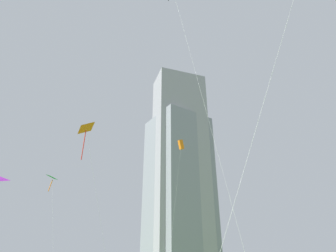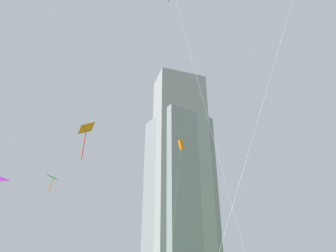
{
  "view_description": "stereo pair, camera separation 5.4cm",
  "coord_description": "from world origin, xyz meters",
  "px_view_note": "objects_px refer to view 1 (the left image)",
  "views": [
    {
      "loc": [
        -5.32,
        -8.77,
        2.0
      ],
      "look_at": [
        2.98,
        10.03,
        13.11
      ],
      "focal_mm": 32.11,
      "sensor_mm": 36.0,
      "label": 1
    },
    {
      "loc": [
        -5.27,
        -8.8,
        2.0
      ],
      "look_at": [
        2.98,
        10.03,
        13.11
      ],
      "focal_mm": 32.11,
      "sensor_mm": 36.0,
      "label": 2
    }
  ],
  "objects_px": {
    "kite_flying_1": "(52,179)",
    "distant_highrise_0": "(181,169)",
    "kite_flying_4": "(86,131)",
    "kite_flying_3": "(181,145)",
    "distant_highrise_1": "(179,196)"
  },
  "relations": [
    {
      "from": "kite_flying_3",
      "to": "distant_highrise_0",
      "type": "distance_m",
      "value": 95.53
    },
    {
      "from": "kite_flying_4",
      "to": "distant_highrise_0",
      "type": "relative_size",
      "value": 0.19
    },
    {
      "from": "distant_highrise_0",
      "to": "distant_highrise_1",
      "type": "xyz_separation_m",
      "value": [
        0.64,
        3.14,
        -11.87
      ]
    },
    {
      "from": "kite_flying_3",
      "to": "kite_flying_4",
      "type": "bearing_deg",
      "value": -164.34
    },
    {
      "from": "kite_flying_1",
      "to": "distant_highrise_0",
      "type": "relative_size",
      "value": 0.15
    },
    {
      "from": "kite_flying_4",
      "to": "distant_highrise_0",
      "type": "distance_m",
      "value": 106.41
    },
    {
      "from": "kite_flying_1",
      "to": "kite_flying_3",
      "type": "distance_m",
      "value": 18.31
    },
    {
      "from": "kite_flying_3",
      "to": "kite_flying_4",
      "type": "xyz_separation_m",
      "value": [
        -14.37,
        -4.03,
        -2.63
      ]
    },
    {
      "from": "distant_highrise_0",
      "to": "kite_flying_1",
      "type": "bearing_deg",
      "value": -120.93
    },
    {
      "from": "kite_flying_3",
      "to": "distant_highrise_0",
      "type": "relative_size",
      "value": 0.21
    },
    {
      "from": "kite_flying_3",
      "to": "distant_highrise_1",
      "type": "xyz_separation_m",
      "value": [
        40.83,
        84.51,
        17.96
      ]
    },
    {
      "from": "distant_highrise_0",
      "to": "kite_flying_4",
      "type": "bearing_deg",
      "value": -117.32
    },
    {
      "from": "kite_flying_4",
      "to": "distant_highrise_1",
      "type": "xyz_separation_m",
      "value": [
        55.2,
        88.54,
        20.59
      ]
    },
    {
      "from": "kite_flying_4",
      "to": "kite_flying_3",
      "type": "bearing_deg",
      "value": 15.66
    },
    {
      "from": "kite_flying_3",
      "to": "kite_flying_1",
      "type": "bearing_deg",
      "value": 168.37
    }
  ]
}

